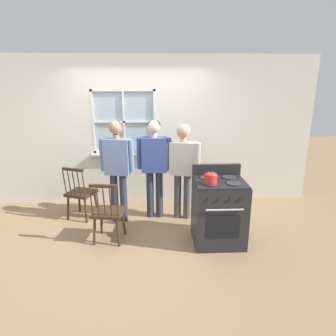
% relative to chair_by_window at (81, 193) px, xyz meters
% --- Properties ---
extents(ground_plane, '(16.00, 16.00, 0.00)m').
position_rel_chair_by_window_xyz_m(ground_plane, '(0.98, -0.65, -0.43)').
color(ground_plane, '#937551').
extents(wall_back, '(6.40, 0.16, 2.70)m').
position_rel_chair_by_window_xyz_m(wall_back, '(0.99, 0.75, 0.91)').
color(wall_back, silver).
rests_on(wall_back, ground_plane).
extents(chair_by_window, '(0.53, 0.52, 0.92)m').
position_rel_chair_by_window_xyz_m(chair_by_window, '(0.00, 0.00, 0.00)').
color(chair_by_window, '#3D2819').
rests_on(chair_by_window, ground_plane).
extents(chair_near_wall, '(0.47, 0.45, 0.92)m').
position_rel_chair_by_window_xyz_m(chair_near_wall, '(0.58, -0.79, 0.00)').
color(chair_near_wall, '#3D2819').
rests_on(chair_near_wall, ground_plane).
extents(person_elderly_left, '(0.56, 0.27, 1.66)m').
position_rel_chair_by_window_xyz_m(person_elderly_left, '(0.66, -0.14, 0.59)').
color(person_elderly_left, '#2D3347').
rests_on(person_elderly_left, ground_plane).
extents(person_teen_center, '(0.56, 0.24, 1.65)m').
position_rel_chair_by_window_xyz_m(person_teen_center, '(1.24, -0.01, 0.58)').
color(person_teen_center, '#2D3347').
rests_on(person_teen_center, ground_plane).
extents(person_adult_right, '(0.58, 0.30, 1.59)m').
position_rel_chair_by_window_xyz_m(person_adult_right, '(1.71, -0.07, 0.55)').
color(person_adult_right, '#4C4C51').
rests_on(person_adult_right, ground_plane).
extents(stove, '(0.71, 0.68, 1.08)m').
position_rel_chair_by_window_xyz_m(stove, '(2.15, -0.88, 0.04)').
color(stove, '#232326').
rests_on(stove, ground_plane).
extents(kettle, '(0.21, 0.17, 0.25)m').
position_rel_chair_by_window_xyz_m(kettle, '(1.99, -1.02, 0.59)').
color(kettle, red).
rests_on(kettle, stove).
extents(potted_plant, '(0.12, 0.12, 0.25)m').
position_rel_chair_by_window_xyz_m(potted_plant, '(0.98, 0.66, 0.60)').
color(potted_plant, '#935B3D').
rests_on(potted_plant, wall_back).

